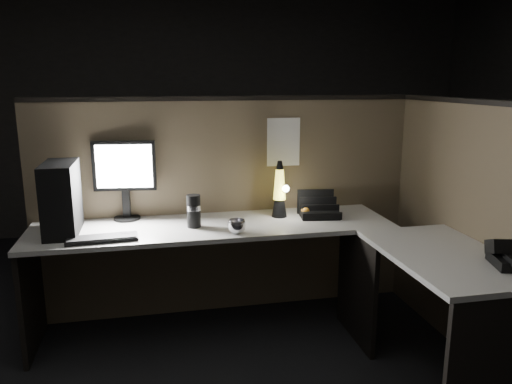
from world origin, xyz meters
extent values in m
plane|color=black|center=(0.00, 0.00, 0.00)|extent=(6.00, 6.00, 0.00)
plane|color=#282623|center=(0.00, 3.00, 1.35)|extent=(6.00, 0.00, 6.00)
cube|color=brown|center=(0.00, 0.93, 0.75)|extent=(2.66, 0.06, 1.50)
cube|color=brown|center=(1.33, 0.10, 0.75)|extent=(0.06, 1.66, 1.50)
cube|color=beige|center=(-0.15, 0.60, 0.71)|extent=(2.30, 0.60, 0.03)
cube|color=beige|center=(1.00, -0.20, 0.71)|extent=(0.60, 1.00, 0.03)
cube|color=black|center=(-1.28, 0.60, 0.35)|extent=(0.03, 0.55, 0.70)
cube|color=black|center=(1.00, -0.68, 0.35)|extent=(0.55, 0.03, 0.70)
cube|color=black|center=(0.72, 0.30, 0.35)|extent=(0.03, 0.55, 0.70)
cube|color=black|center=(-1.06, 0.62, 0.94)|extent=(0.19, 0.41, 0.43)
cylinder|color=black|center=(-0.70, 0.85, 0.74)|extent=(0.17, 0.17, 0.01)
cube|color=black|center=(-0.70, 0.87, 0.84)|extent=(0.05, 0.04, 0.19)
cube|color=black|center=(-0.70, 0.86, 1.09)|extent=(0.41, 0.08, 0.33)
cube|color=white|center=(-0.70, 0.84, 1.09)|extent=(0.36, 0.05, 0.28)
cube|color=black|center=(-0.82, 0.42, 0.74)|extent=(0.41, 0.17, 0.02)
ellipsoid|color=black|center=(-0.69, 0.46, 0.75)|extent=(0.08, 0.06, 0.03)
cube|color=white|center=(0.33, 0.75, 0.75)|extent=(0.04, 0.05, 0.03)
cylinder|color=white|center=(0.33, 0.75, 0.85)|extent=(0.01, 0.01, 0.18)
cylinder|color=white|center=(0.33, 0.69, 0.95)|extent=(0.01, 0.12, 0.01)
sphere|color=white|center=(0.33, 0.62, 0.94)|extent=(0.05, 0.05, 0.05)
cube|color=black|center=(0.57, 0.65, 0.76)|extent=(0.28, 0.26, 0.05)
cube|color=black|center=(0.57, 0.61, 0.80)|extent=(0.25, 0.05, 0.09)
cube|color=black|center=(0.57, 0.72, 0.84)|extent=(0.25, 0.05, 0.17)
cone|color=black|center=(0.31, 0.70, 0.79)|extent=(0.10, 0.10, 0.12)
cone|color=yellow|center=(0.31, 0.70, 0.95)|extent=(0.08, 0.08, 0.20)
sphere|color=brown|center=(0.31, 0.70, 0.89)|extent=(0.04, 0.04, 0.04)
sphere|color=brown|center=(0.31, 0.70, 0.96)|extent=(0.03, 0.03, 0.03)
cone|color=black|center=(0.31, 0.70, 1.08)|extent=(0.05, 0.05, 0.06)
cylinder|color=black|center=(-0.28, 0.58, 0.83)|extent=(0.09, 0.09, 0.21)
imported|color=silver|center=(-0.04, 0.39, 0.77)|extent=(0.14, 0.14, 0.09)
sphere|color=orange|center=(0.48, 0.63, 0.78)|extent=(0.06, 0.06, 0.06)
cube|color=white|center=(0.39, 0.90, 1.21)|extent=(0.23, 0.00, 0.34)
camera|label=1|loc=(-0.52, -2.46, 1.64)|focal=35.00mm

